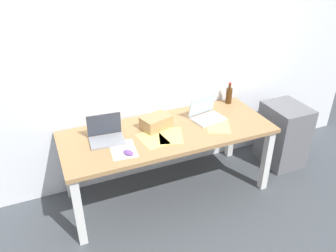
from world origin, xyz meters
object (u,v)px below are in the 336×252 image
Objects in this scene: computer_mouse at (128,153)px; filing_cabinet at (283,135)px; laptop_left at (106,135)px; beer_bottle at (229,95)px; cardboard_box at (156,122)px; desk at (168,138)px; laptop_right at (206,114)px.

computer_mouse is 0.14× the size of filing_cabinet.
laptop_left is 1.44m from beer_bottle.
laptop_left reaches higher than computer_mouse.
beer_bottle reaches higher than cardboard_box.
desk reaches higher than filing_cabinet.
desk is 19.97× the size of computer_mouse.
computer_mouse is at bearing -138.78° from cardboard_box.
beer_bottle reaches higher than filing_cabinet.
beer_bottle is at bearing -8.79° from computer_mouse.
computer_mouse is (-1.30, -0.54, -0.07)m from beer_bottle.
computer_mouse is at bearing -69.38° from laptop_left.
laptop_right is 0.48× the size of filing_cabinet.
filing_cabinet is (1.41, -0.01, -0.29)m from desk.
laptop_right is 1.06m from filing_cabinet.
laptop_left is 3.20× the size of computer_mouse.
laptop_right is at bearing 0.66° from laptop_left.
beer_bottle is 1.41m from computer_mouse.
laptop_left is 1.19× the size of cardboard_box.
laptop_right is 1.28× the size of cardboard_box.
laptop_right is at bearing 9.79° from desk.
laptop_left is at bearing -176.77° from cardboard_box.
desk is 7.42× the size of cardboard_box.
desk is at bearing -48.13° from cardboard_box.
filing_cabinet is at bearing -24.21° from computer_mouse.
filing_cabinet is (0.57, -0.31, -0.46)m from beer_bottle.
computer_mouse is (-0.90, -0.31, -0.03)m from laptop_right.
laptop_right is (1.02, 0.01, -0.00)m from laptop_left.
cardboard_box is (0.37, 0.33, 0.04)m from computer_mouse.
laptop_right is 0.96m from computer_mouse.
laptop_right reaches higher than computer_mouse.
computer_mouse is 0.50m from cardboard_box.
laptop_left reaches higher than laptop_right.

